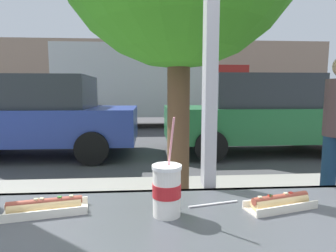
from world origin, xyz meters
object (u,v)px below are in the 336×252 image
object	(u,v)px
soda_cup_right	(167,189)
hotdog_tray_far	(46,207)
box_truck	(147,84)
parked_car_blue	(39,116)
hotdog_tray_near	(280,202)
parked_car_green	(260,114)

from	to	relation	value
soda_cup_right	hotdog_tray_far	size ratio (longest dim) A/B	1.16
soda_cup_right	box_truck	distance (m)	10.31
box_truck	soda_cup_right	bearing A→B (deg)	-89.39
parked_car_blue	hotdog_tray_far	bearing A→B (deg)	-69.02
soda_cup_right	hotdog_tray_far	xyz separation A→B (m)	(-0.40, 0.04, -0.06)
soda_cup_right	parked_car_blue	distance (m)	5.75
hotdog_tray_near	soda_cup_right	bearing A→B (deg)	-176.47
hotdog_tray_far	box_truck	bearing A→B (deg)	88.36
hotdog_tray_far	parked_car_blue	xyz separation A→B (m)	(-1.99, 5.19, -0.14)
soda_cup_right	hotdog_tray_far	distance (m)	0.41
hotdog_tray_far	parked_car_green	size ratio (longest dim) A/B	0.07
parked_car_blue	hotdog_tray_near	bearing A→B (deg)	-61.84
parked_car_blue	parked_car_green	size ratio (longest dim) A/B	0.96
hotdog_tray_near	hotdog_tray_far	xyz separation A→B (m)	(-0.80, 0.02, -0.00)
soda_cup_right	parked_car_green	distance (m)	5.78
parked_car_blue	box_truck	world-z (taller)	box_truck
parked_car_blue	box_truck	xyz separation A→B (m)	(2.28, 5.07, 0.81)
hotdog_tray_near	parked_car_green	world-z (taller)	parked_car_green
soda_cup_right	parked_car_green	world-z (taller)	parked_car_green
hotdog_tray_near	box_truck	bearing A→B (deg)	92.81
hotdog_tray_far	soda_cup_right	bearing A→B (deg)	-5.91
hotdog_tray_near	hotdog_tray_far	distance (m)	0.80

